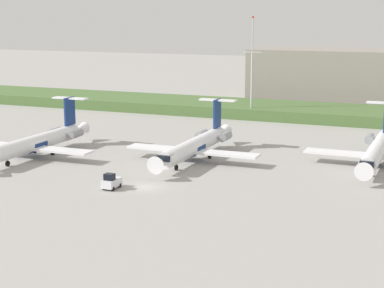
{
  "coord_description": "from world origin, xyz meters",
  "views": [
    {
      "loc": [
        39.62,
        -78.59,
        24.18
      ],
      "look_at": [
        0.0,
        17.33,
        3.0
      ],
      "focal_mm": 59.99,
      "sensor_mm": 36.0,
      "label": 1
    }
  ],
  "objects_px": {
    "regional_jet_third": "(196,145)",
    "regional_jet_fourth": "(377,150)",
    "baggage_tug": "(111,182)",
    "regional_jet_second": "(37,142)",
    "antenna_mast": "(252,77)"
  },
  "relations": [
    {
      "from": "antenna_mast",
      "to": "baggage_tug",
      "type": "bearing_deg",
      "value": -89.74
    },
    {
      "from": "regional_jet_third",
      "to": "regional_jet_fourth",
      "type": "xyz_separation_m",
      "value": [
        28.65,
        7.73,
        0.0
      ]
    },
    {
      "from": "regional_jet_fourth",
      "to": "antenna_mast",
      "type": "bearing_deg",
      "value": 131.18
    },
    {
      "from": "regional_jet_fourth",
      "to": "regional_jet_second",
      "type": "bearing_deg",
      "value": -164.05
    },
    {
      "from": "regional_jet_third",
      "to": "regional_jet_fourth",
      "type": "distance_m",
      "value": 29.68
    },
    {
      "from": "regional_jet_second",
      "to": "regional_jet_fourth",
      "type": "distance_m",
      "value": 57.06
    },
    {
      "from": "regional_jet_second",
      "to": "regional_jet_fourth",
      "type": "xyz_separation_m",
      "value": [
        54.87,
        15.68,
        0.0
      ]
    },
    {
      "from": "regional_jet_third",
      "to": "baggage_tug",
      "type": "distance_m",
      "value": 21.85
    },
    {
      "from": "regional_jet_third",
      "to": "antenna_mast",
      "type": "xyz_separation_m",
      "value": [
        -4.36,
        45.47,
        7.26
      ]
    },
    {
      "from": "regional_jet_third",
      "to": "regional_jet_fourth",
      "type": "relative_size",
      "value": 1.0
    },
    {
      "from": "regional_jet_fourth",
      "to": "baggage_tug",
      "type": "relative_size",
      "value": 9.69
    },
    {
      "from": "regional_jet_second",
      "to": "antenna_mast",
      "type": "xyz_separation_m",
      "value": [
        21.85,
        53.42,
        7.26
      ]
    },
    {
      "from": "regional_jet_third",
      "to": "baggage_tug",
      "type": "relative_size",
      "value": 9.69
    },
    {
      "from": "regional_jet_third",
      "to": "regional_jet_fourth",
      "type": "bearing_deg",
      "value": 15.09
    },
    {
      "from": "antenna_mast",
      "to": "regional_jet_third",
      "type": "bearing_deg",
      "value": -84.52
    }
  ]
}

